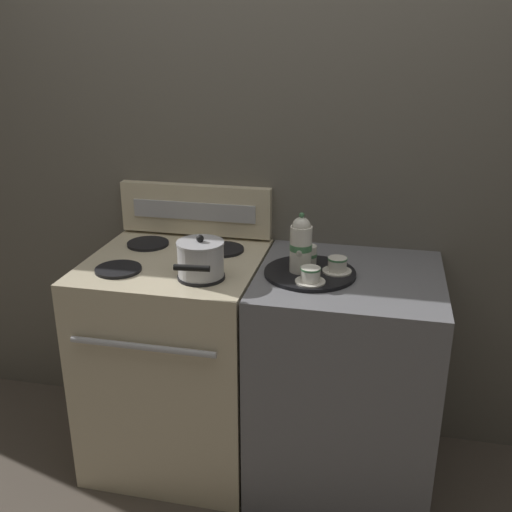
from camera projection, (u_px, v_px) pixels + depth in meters
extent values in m
plane|color=brown|center=(259.00, 459.00, 2.61)|extent=(6.00, 6.00, 0.00)
cube|color=#666056|center=(277.00, 194.00, 2.54)|extent=(6.00, 0.05, 2.20)
cube|color=beige|center=(178.00, 360.00, 2.52)|extent=(0.68, 0.66, 0.90)
cylinder|color=silver|center=(142.00, 347.00, 2.12)|extent=(0.55, 0.02, 0.02)
cylinder|color=black|center=(148.00, 244.00, 2.53)|extent=(0.17, 0.17, 0.01)
cylinder|color=black|center=(223.00, 249.00, 2.46)|extent=(0.17, 0.17, 0.01)
cylinder|color=black|center=(118.00, 269.00, 2.26)|extent=(0.17, 0.17, 0.01)
cylinder|color=black|center=(201.00, 276.00, 2.19)|extent=(0.17, 0.17, 0.01)
cube|color=beige|center=(196.00, 209.00, 2.60)|extent=(0.67, 0.05, 0.22)
cube|color=#B7B7BC|center=(194.00, 211.00, 2.57)|extent=(0.55, 0.01, 0.08)
cube|color=slate|center=(344.00, 379.00, 2.38)|extent=(0.69, 0.66, 0.90)
cylinder|color=#B7B7BC|center=(201.00, 260.00, 2.17)|extent=(0.17, 0.17, 0.12)
cylinder|color=#B7B7BC|center=(200.00, 243.00, 2.14)|extent=(0.17, 0.17, 0.01)
sphere|color=black|center=(200.00, 239.00, 2.14)|extent=(0.03, 0.03, 0.03)
cylinder|color=black|center=(192.00, 268.00, 2.02)|extent=(0.13, 0.03, 0.02)
cylinder|color=black|center=(310.00, 273.00, 2.22)|extent=(0.34, 0.34, 0.01)
cylinder|color=white|center=(301.00, 249.00, 2.19)|extent=(0.08, 0.08, 0.17)
cylinder|color=#427A4C|center=(301.00, 247.00, 2.19)|extent=(0.08, 0.08, 0.02)
sphere|color=white|center=(301.00, 226.00, 2.16)|extent=(0.07, 0.07, 0.07)
sphere|color=#427A4C|center=(302.00, 215.00, 2.14)|extent=(0.02, 0.02, 0.02)
cone|color=white|center=(298.00, 252.00, 2.13)|extent=(0.02, 0.06, 0.05)
cylinder|color=white|center=(337.00, 271.00, 2.21)|extent=(0.11, 0.11, 0.01)
cylinder|color=white|center=(337.00, 264.00, 2.20)|extent=(0.07, 0.07, 0.05)
cylinder|color=#427A4C|center=(338.00, 259.00, 2.19)|extent=(0.07, 0.07, 0.01)
cylinder|color=white|center=(310.00, 281.00, 2.12)|extent=(0.11, 0.11, 0.01)
cylinder|color=white|center=(310.00, 274.00, 2.11)|extent=(0.07, 0.07, 0.05)
cylinder|color=#427A4C|center=(311.00, 269.00, 2.10)|extent=(0.07, 0.07, 0.01)
cylinder|color=white|center=(309.00, 255.00, 2.28)|extent=(0.06, 0.06, 0.07)
cylinder|color=#427A4C|center=(309.00, 255.00, 2.28)|extent=(0.06, 0.06, 0.01)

